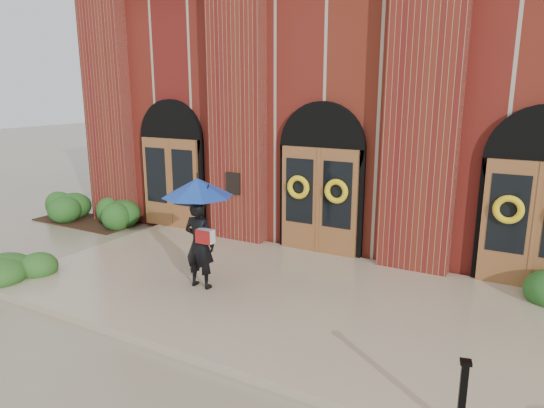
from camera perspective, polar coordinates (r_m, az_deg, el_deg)
The scene contains 7 objects.
ground at distance 9.58m, azimuth -1.37°, elevation -11.02°, with size 90.00×90.00×0.00m, color gray.
landing at distance 9.67m, azimuth -0.91°, elevation -10.30°, with size 10.00×5.30×0.15m, color tan.
church_building at distance 16.90m, azimuth 14.19°, elevation 11.39°, with size 16.20×12.53×7.00m.
man_with_umbrella at distance 9.35m, azimuth -8.65°, elevation -0.92°, with size 1.42×1.42×2.18m.
metal_post at distance 6.15m, azimuth 21.50°, elevation -20.30°, with size 0.15×0.15×0.92m.
hedge_wall_left at distance 15.81m, azimuth -21.12°, elevation -0.65°, with size 2.97×1.19×0.76m, color #204D19.
hedge_front_left at distance 12.03m, azimuth -28.30°, elevation -6.11°, with size 1.57×1.34×0.55m, color #244F1B.
Camera 1 is at (4.46, -7.51, 3.94)m, focal length 32.00 mm.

